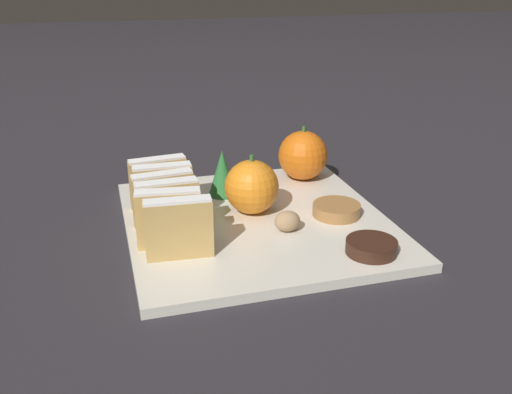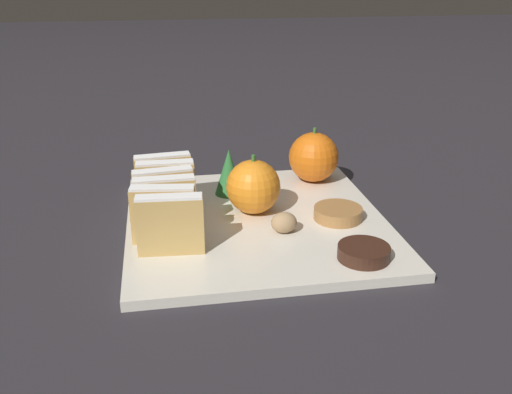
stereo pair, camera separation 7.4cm
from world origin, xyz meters
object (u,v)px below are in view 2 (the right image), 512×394
at_px(walnut, 284,223).
at_px(chocolate_cookie, 364,252).
at_px(orange_near, 257,187).
at_px(orange_far, 314,157).

xyz_separation_m(walnut, chocolate_cookie, (0.07, -0.08, -0.01)).
relative_size(orange_near, chocolate_cookie, 1.35).
distance_m(orange_near, orange_far, 0.15).
height_order(orange_near, orange_far, orange_far).
distance_m(orange_near, chocolate_cookie, 0.18).
relative_size(orange_near, orange_far, 0.96).
bearing_deg(chocolate_cookie, walnut, 132.14).
xyz_separation_m(orange_far, walnut, (-0.08, -0.17, -0.02)).
distance_m(orange_far, walnut, 0.19).
distance_m(orange_far, chocolate_cookie, 0.26).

